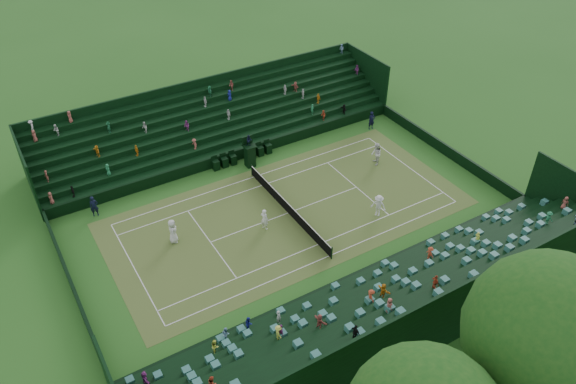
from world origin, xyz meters
name	(u,v)px	position (x,y,z in m)	size (l,w,h in m)	color
ground	(288,213)	(0.00, 0.00, 0.00)	(160.00, 160.00, 0.00)	#29621F
court_surface	(288,213)	(0.00, 0.00, 0.01)	(12.97, 26.77, 0.01)	#327025
perimeter_wall_north	(445,149)	(0.00, 15.88, 0.50)	(17.17, 0.20, 1.00)	black
perimeter_wall_south	(73,288)	(0.00, -15.88, 0.50)	(17.17, 0.20, 1.00)	black
perimeter_wall_east	(355,278)	(8.48, 0.00, 0.50)	(0.20, 31.77, 1.00)	black
perimeter_wall_west	(237,155)	(-8.48, 0.00, 0.50)	(0.20, 31.77, 1.00)	black
north_grandstand	(399,310)	(12.66, 0.00, 1.55)	(6.60, 32.00, 4.90)	black
south_grandstand	(215,123)	(-12.66, 0.00, 1.55)	(6.60, 32.00, 4.90)	black
tennis_net	(288,208)	(0.00, 0.00, 0.53)	(11.67, 0.10, 1.06)	black
umpire_chair	(250,153)	(-7.13, 0.54, 1.28)	(0.95, 0.95, 3.00)	black
courtside_chairs	(242,156)	(-8.12, 0.33, 0.46)	(0.56, 5.53, 1.22)	black
player_near_west	(173,231)	(-1.42, -8.56, 0.95)	(0.93, 0.61, 1.91)	white
player_near_east	(264,219)	(0.65, -2.37, 0.88)	(0.64, 0.42, 1.76)	white
player_far_west	(376,154)	(-1.90, 9.77, 1.00)	(0.97, 0.75, 1.99)	white
player_far_east	(378,206)	(3.65, 5.64, 0.91)	(1.17, 0.68, 1.82)	white
line_judge_north	(372,120)	(-6.79, 13.09, 0.88)	(0.64, 0.42, 1.76)	black
line_judge_south	(94,206)	(-7.21, -12.49, 0.84)	(0.62, 0.40, 1.69)	black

